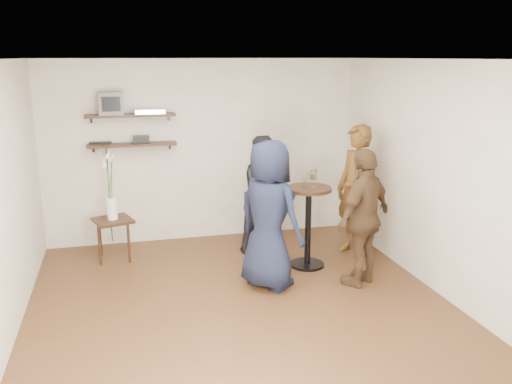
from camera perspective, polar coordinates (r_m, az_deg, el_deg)
The scene contains 18 objects.
room at distance 5.47m, azimuth -1.47°, elevation 0.06°, with size 4.58×5.08×2.68m.
shelf_upper at distance 7.59m, azimuth -13.07°, elevation 7.87°, with size 1.20×0.25×0.04m, color black.
shelf_lower at distance 7.64m, azimuth -12.90°, elevation 4.89°, with size 1.20×0.25×0.04m, color black.
crt_monitor at distance 7.57m, azimuth -15.02°, elevation 9.02°, with size 0.32×0.30×0.30m, color #59595B.
dvd_deck at distance 7.60m, azimuth -11.11°, elevation 8.34°, with size 0.40×0.24×0.06m, color silver.
radio at distance 7.64m, azimuth -11.99°, elevation 5.45°, with size 0.22×0.10×0.10m, color black.
power_strip at distance 7.69m, azimuth -16.06°, elevation 5.00°, with size 0.30×0.05×0.03m, color black.
side_table at distance 7.37m, azimuth -14.80°, elevation -3.45°, with size 0.58×0.58×0.55m.
vase_lilies at distance 7.27m, azimuth -14.99°, elevation -0.55°, with size 0.19×0.19×0.94m.
drinks_table at distance 6.87m, azimuth 5.52°, elevation -2.51°, with size 0.57×0.57×1.04m.
wine_glass_fl at distance 6.68m, azimuth 5.19°, elevation 1.47°, with size 0.06×0.06×0.19m.
wine_glass_fr at distance 6.74m, azimuth 6.11°, elevation 1.75°, with size 0.07×0.07×0.22m.
wine_glass_bl at distance 6.79m, azimuth 5.11°, elevation 1.70°, with size 0.06×0.06×0.19m.
wine_glass_br at distance 6.76m, azimuth 5.90°, elevation 1.74°, with size 0.07×0.07×0.21m.
person_plaid at distance 7.33m, azimuth 10.48°, elevation 0.12°, with size 0.65×0.42×1.77m, color #A22312.
person_dark at distance 7.39m, azimuth 1.02°, elevation -0.20°, with size 0.78×0.61×1.60m, color black.
person_navy at distance 6.18m, azimuth 1.39°, elevation -2.45°, with size 0.85×0.55×1.73m, color black.
person_brown at distance 6.39m, azimuth 11.31°, elevation -2.66°, with size 0.95×0.40×1.62m, color #4C3520.
Camera 1 is at (-1.18, -5.17, 2.63)m, focal length 38.00 mm.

